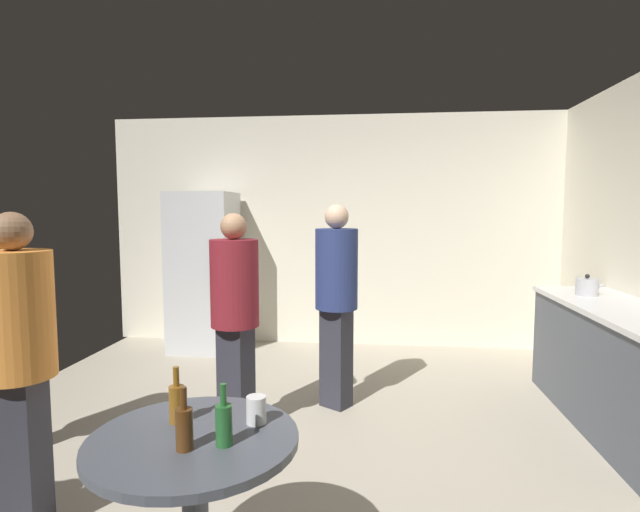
# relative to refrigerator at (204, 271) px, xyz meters

# --- Properties ---
(ground_plane) EXTENTS (5.20, 5.20, 0.10)m
(ground_plane) POSITION_rel_refrigerator_xyz_m (1.44, -2.20, -0.95)
(ground_plane) COLOR #B2A893
(wall_back) EXTENTS (5.32, 0.06, 2.70)m
(wall_back) POSITION_rel_refrigerator_xyz_m (1.44, 0.43, 0.45)
(wall_back) COLOR silver
(wall_back) RESTS_ON ground_plane
(refrigerator) EXTENTS (0.70, 0.68, 1.80)m
(refrigerator) POSITION_rel_refrigerator_xyz_m (0.00, 0.00, 0.00)
(refrigerator) COLOR silver
(refrigerator) RESTS_ON ground_plane
(kitchen_counter) EXTENTS (0.64, 1.99, 0.90)m
(kitchen_counter) POSITION_rel_refrigerator_xyz_m (3.72, -1.70, -0.45)
(kitchen_counter) COLOR #4C515B
(kitchen_counter) RESTS_ON ground_plane
(kettle) EXTENTS (0.24, 0.17, 0.18)m
(kettle) POSITION_rel_refrigerator_xyz_m (3.67, -1.20, 0.07)
(kettle) COLOR #B2B2B7
(kettle) RESTS_ON kitchen_counter
(foreground_table) EXTENTS (0.80, 0.80, 0.73)m
(foreground_table) POSITION_rel_refrigerator_xyz_m (1.26, -3.65, -0.27)
(foreground_table) COLOR #4C515B
(foreground_table) RESTS_ON ground_plane
(beer_bottle_amber) EXTENTS (0.06, 0.06, 0.23)m
(beer_bottle_amber) POSITION_rel_refrigerator_xyz_m (1.15, -3.54, -0.08)
(beer_bottle_amber) COLOR #8C5919
(beer_bottle_amber) RESTS_ON foreground_table
(beer_bottle_brown) EXTENTS (0.06, 0.06, 0.23)m
(beer_bottle_brown) POSITION_rel_refrigerator_xyz_m (1.26, -3.76, -0.08)
(beer_bottle_brown) COLOR #593314
(beer_bottle_brown) RESTS_ON foreground_table
(beer_bottle_green) EXTENTS (0.06, 0.06, 0.23)m
(beer_bottle_green) POSITION_rel_refrigerator_xyz_m (1.39, -3.71, -0.08)
(beer_bottle_green) COLOR #26662D
(beer_bottle_green) RESTS_ON foreground_table
(plastic_cup_white) EXTENTS (0.08, 0.08, 0.11)m
(plastic_cup_white) POSITION_rel_refrigerator_xyz_m (1.47, -3.52, -0.11)
(plastic_cup_white) COLOR white
(plastic_cup_white) RESTS_ON foreground_table
(person_in_maroon_shirt) EXTENTS (0.45, 0.45, 1.57)m
(person_in_maroon_shirt) POSITION_rel_refrigerator_xyz_m (0.96, -2.05, 0.02)
(person_in_maroon_shirt) COLOR #2D2D38
(person_in_maroon_shirt) RESTS_ON ground_plane
(person_in_orange_shirt) EXTENTS (0.39, 0.39, 1.58)m
(person_in_orange_shirt) POSITION_rel_refrigerator_xyz_m (0.22, -3.23, 0.02)
(person_in_orange_shirt) COLOR #2D2D38
(person_in_orange_shirt) RESTS_ON ground_plane
(person_in_navy_shirt) EXTENTS (0.47, 0.47, 1.64)m
(person_in_navy_shirt) POSITION_rel_refrigerator_xyz_m (1.63, -1.51, 0.06)
(person_in_navy_shirt) COLOR #2D2D38
(person_in_navy_shirt) RESTS_ON ground_plane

